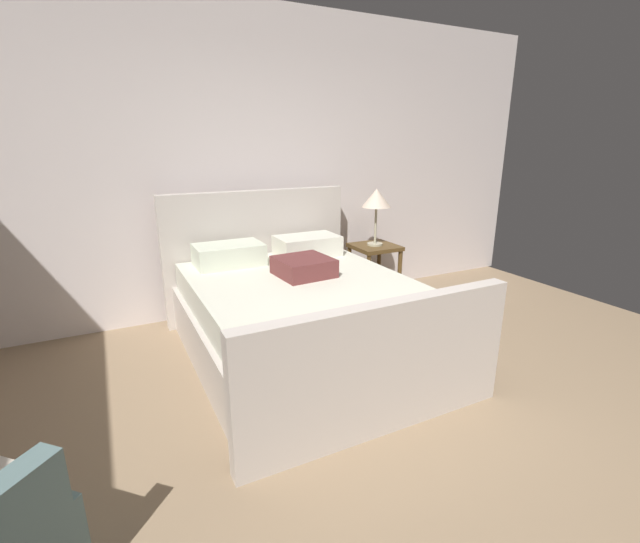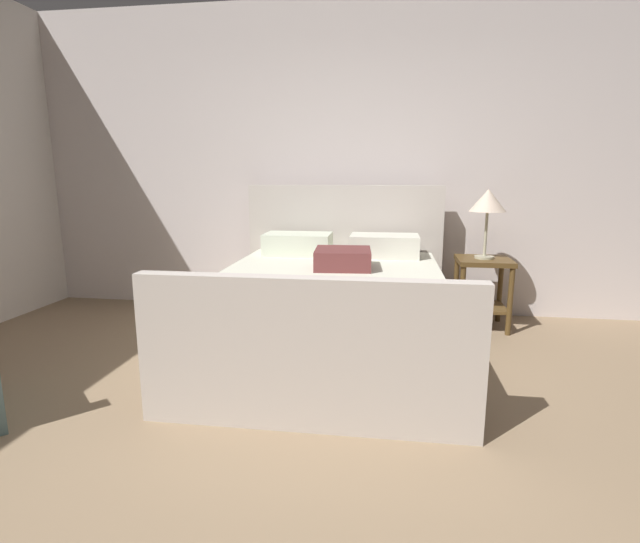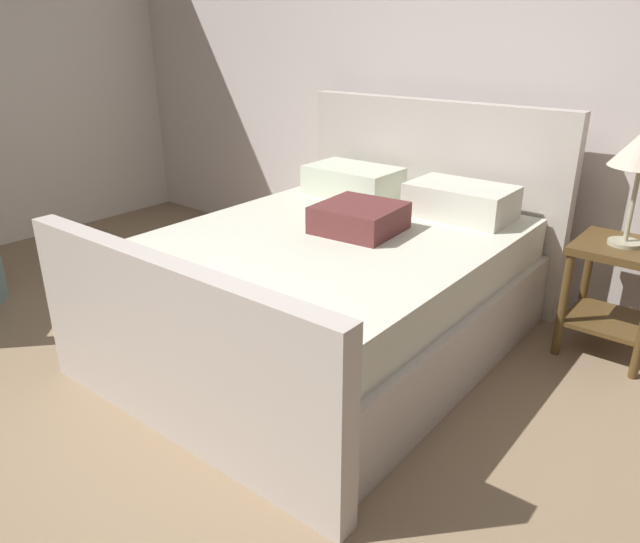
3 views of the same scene
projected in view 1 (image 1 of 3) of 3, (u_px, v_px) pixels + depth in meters
ground_plane at (443, 465)px, 2.30m from camera, size 6.31×5.30×0.02m
wall_back at (262, 165)px, 4.21m from camera, size 6.43×0.12×2.82m
bed at (301, 313)px, 3.39m from camera, size 1.76×2.18×1.20m
nightstand_right at (374, 263)px, 4.56m from camera, size 0.44×0.44×0.60m
table_lamp_right at (376, 200)px, 4.37m from camera, size 0.30×0.30×0.58m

